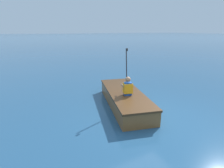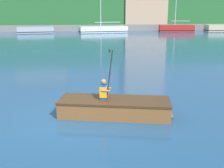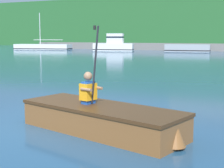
{
  "view_description": "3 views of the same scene",
  "coord_description": "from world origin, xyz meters",
  "views": [
    {
      "loc": [
        -3.57,
        3.28,
        2.55
      ],
      "look_at": [
        1.29,
        0.74,
        0.86
      ],
      "focal_mm": 28.0,
      "sensor_mm": 36.0,
      "label": 1
    },
    {
      "loc": [
        -0.01,
        -7.68,
        3.07
      ],
      "look_at": [
        1.29,
        0.74,
        0.86
      ],
      "focal_mm": 45.0,
      "sensor_mm": 36.0,
      "label": 2
    },
    {
      "loc": [
        4.11,
        -5.43,
        1.8
      ],
      "look_at": [
        1.29,
        0.74,
        0.86
      ],
      "focal_mm": 55.0,
      "sensor_mm": 36.0,
      "label": 3
    }
  ],
  "objects": [
    {
      "name": "ground_plane",
      "position": [
        0.0,
        0.0,
        0.0
      ],
      "size": [
        300.0,
        300.0,
        0.0
      ],
      "primitive_type": "plane",
      "color": "navy"
    },
    {
      "name": "shoreline_ridge",
      "position": [
        0.0,
        60.65,
        4.31
      ],
      "size": [
        120.0,
        20.0,
        8.63
      ],
      "color": "#28602D",
      "rests_on": "ground"
    },
    {
      "name": "marina_dock",
      "position": [
        0.0,
        39.01,
        0.45
      ],
      "size": [
        55.92,
        2.4,
        0.9
      ],
      "color": "slate",
      "rests_on": "ground"
    },
    {
      "name": "moored_boat_dock_west_end",
      "position": [
        16.92,
        35.37,
        0.49
      ],
      "size": [
        5.63,
        2.57,
        5.74
      ],
      "color": "red",
      "rests_on": "ground"
    },
    {
      "name": "moored_boat_dock_west_inner",
      "position": [
        5.27,
        35.57,
        0.41
      ],
      "size": [
        7.51,
        3.09,
        6.0
      ],
      "color": "white",
      "rests_on": "ground"
    },
    {
      "name": "moored_boat_dock_center_far",
      "position": [
        -4.79,
        35.63,
        0.41
      ],
      "size": [
        5.42,
        2.3,
        0.87
      ],
      "color": "#9EA3A8",
      "rests_on": "ground"
    },
    {
      "name": "rowboat_foreground",
      "position": [
        1.33,
        0.23,
        0.28
      ],
      "size": [
        3.5,
        1.93,
        0.51
      ],
      "color": "brown",
      "rests_on": "ground"
    },
    {
      "name": "person_paddler",
      "position": [
        0.98,
        0.33,
        0.8
      ],
      "size": [
        0.42,
        0.41,
        1.5
      ],
      "color": "#1E4CA5",
      "rests_on": "rowboat_foreground"
    }
  ]
}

